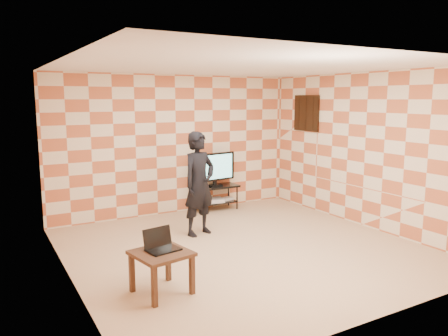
{
  "coord_description": "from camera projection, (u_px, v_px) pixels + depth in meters",
  "views": [
    {
      "loc": [
        -3.4,
        -5.36,
        2.25
      ],
      "look_at": [
        0.0,
        0.6,
        1.15
      ],
      "focal_mm": 35.0,
      "sensor_mm": 36.0,
      "label": 1
    }
  ],
  "objects": [
    {
      "name": "person",
      "position": [
        199.0,
        184.0,
        7.18
      ],
      "size": [
        0.72,
        0.58,
        1.72
      ],
      "primitive_type": "imported",
      "rotation": [
        0.0,
        0.0,
        0.29
      ],
      "color": "black",
      "rests_on": "floor"
    },
    {
      "name": "laptop",
      "position": [
        161.0,
        245.0,
        5.09
      ],
      "size": [
        0.41,
        0.35,
        0.25
      ],
      "color": "black",
      "rests_on": "side_table"
    },
    {
      "name": "floor",
      "position": [
        244.0,
        248.0,
        6.62
      ],
      "size": [
        5.0,
        5.0,
        0.0
      ],
      "primitive_type": "plane",
      "color": "tan",
      "rests_on": "ground"
    },
    {
      "name": "game_console",
      "position": [
        227.0,
        199.0,
        9.01
      ],
      "size": [
        0.26,
        0.21,
        0.05
      ],
      "primitive_type": "cube",
      "rotation": [
        0.0,
        0.0,
        0.2
      ],
      "color": "silver",
      "rests_on": "tv_stand"
    },
    {
      "name": "ceiling",
      "position": [
        245.0,
        66.0,
        6.19
      ],
      "size": [
        5.0,
        5.0,
        0.02
      ],
      "primitive_type": "cube",
      "color": "white",
      "rests_on": "wall_back"
    },
    {
      "name": "wall_right",
      "position": [
        365.0,
        150.0,
        7.63
      ],
      "size": [
        0.02,
        5.0,
        2.7
      ],
      "primitive_type": "cube",
      "color": "beige",
      "rests_on": "ground"
    },
    {
      "name": "tv",
      "position": [
        215.0,
        168.0,
        8.76
      ],
      "size": [
        0.92,
        0.21,
        0.67
      ],
      "color": "black",
      "rests_on": "tv_stand"
    },
    {
      "name": "side_table",
      "position": [
        161.0,
        259.0,
        5.04
      ],
      "size": [
        0.7,
        0.7,
        0.5
      ],
      "color": "#331E0F",
      "rests_on": "floor"
    },
    {
      "name": "dvd_player",
      "position": [
        212.0,
        200.0,
        8.82
      ],
      "size": [
        0.49,
        0.39,
        0.07
      ],
      "primitive_type": "cube",
      "rotation": [
        0.0,
        0.0,
        -0.18
      ],
      "color": "silver",
      "rests_on": "tv_stand"
    },
    {
      "name": "wall_back",
      "position": [
        176.0,
        145.0,
        8.55
      ],
      "size": [
        5.0,
        0.02,
        2.7
      ],
      "primitive_type": "cube",
      "color": "beige",
      "rests_on": "ground"
    },
    {
      "name": "tv_stand",
      "position": [
        215.0,
        192.0,
        8.84
      ],
      "size": [
        0.96,
        0.43,
        0.5
      ],
      "color": "black",
      "rests_on": "floor"
    },
    {
      "name": "wall_left",
      "position": [
        66.0,
        175.0,
        5.18
      ],
      "size": [
        0.02,
        5.0,
        2.7
      ],
      "primitive_type": "cube",
      "color": "beige",
      "rests_on": "ground"
    },
    {
      "name": "wall_front",
      "position": [
        381.0,
        191.0,
        4.26
      ],
      "size": [
        5.0,
        0.02,
        2.7
      ],
      "primitive_type": "cube",
      "color": "beige",
      "rests_on": "ground"
    },
    {
      "name": "wall_art",
      "position": [
        306.0,
        113.0,
        8.85
      ],
      "size": [
        0.04,
        0.72,
        0.72
      ],
      "color": "black",
      "rests_on": "wall_right"
    }
  ]
}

